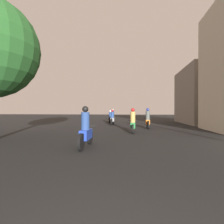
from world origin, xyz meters
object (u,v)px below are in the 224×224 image
at_px(motorcycle_blue, 86,131).
at_px(motorcycle_silver, 113,119).
at_px(motorcycle_green, 133,123).
at_px(motorcycle_orange, 148,120).
at_px(building_right_far, 206,96).
at_px(motorcycle_black, 110,118).
at_px(motorcycle_yellow, 113,116).

distance_m(motorcycle_blue, motorcycle_silver, 10.73).
distance_m(motorcycle_green, motorcycle_orange, 3.00).
distance_m(motorcycle_blue, building_right_far, 17.08).
bearing_deg(building_right_far, motorcycle_black, -177.54).
relative_size(motorcycle_blue, motorcycle_black, 0.98).
distance_m(motorcycle_green, motorcycle_silver, 6.19).
distance_m(motorcycle_orange, motorcycle_black, 6.81).
bearing_deg(motorcycle_green, motorcycle_black, 101.47).
height_order(motorcycle_orange, motorcycle_silver, motorcycle_orange).
bearing_deg(motorcycle_orange, motorcycle_blue, -119.72).
bearing_deg(motorcycle_green, building_right_far, 42.59).
bearing_deg(motorcycle_black, motorcycle_orange, -50.67).
distance_m(motorcycle_green, motorcycle_yellow, 12.47).
bearing_deg(motorcycle_yellow, motorcycle_silver, -80.11).
bearing_deg(building_right_far, motorcycle_silver, -163.12).
distance_m(motorcycle_orange, motorcycle_yellow, 10.19).
bearing_deg(motorcycle_black, motorcycle_green, -67.16).
xyz_separation_m(motorcycle_green, motorcycle_silver, (-2.02, 5.85, -0.02)).
bearing_deg(motorcycle_silver, motorcycle_orange, -51.66).
xyz_separation_m(motorcycle_orange, motorcycle_black, (-3.75, 5.68, -0.06)).
bearing_deg(motorcycle_blue, motorcycle_orange, 73.10).
height_order(motorcycle_silver, motorcycle_yellow, motorcycle_yellow).
height_order(motorcycle_black, motorcycle_yellow, motorcycle_yellow).
bearing_deg(motorcycle_blue, motorcycle_yellow, 97.50).
xyz_separation_m(motorcycle_blue, motorcycle_green, (1.82, 4.88, -0.00)).
height_order(motorcycle_silver, building_right_far, building_right_far).
distance_m(motorcycle_black, motorcycle_yellow, 3.74).
distance_m(motorcycle_green, building_right_far, 12.20).
bearing_deg(motorcycle_black, motorcycle_yellow, 97.92).
bearing_deg(motorcycle_yellow, motorcycle_green, -73.71).
xyz_separation_m(motorcycle_orange, motorcycle_yellow, (-3.88, 9.42, 0.00)).
height_order(motorcycle_blue, building_right_far, building_right_far).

